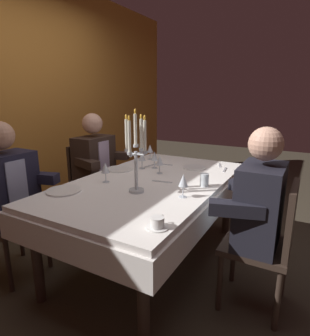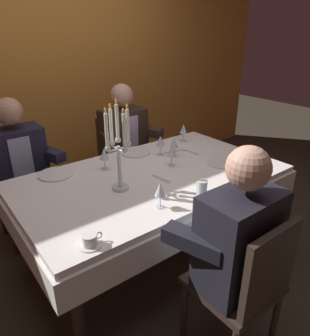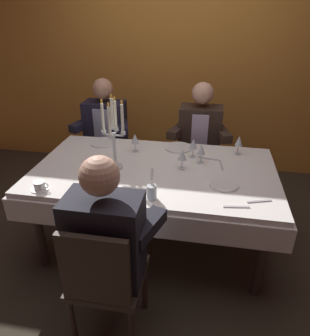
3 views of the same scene
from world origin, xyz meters
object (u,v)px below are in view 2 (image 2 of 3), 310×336
object	(u,v)px
candelabra	(118,149)
seated_diner_1	(240,241)
coffee_cup_0	(90,240)
wine_glass_1	(104,155)
dinner_plate_0	(220,163)
seated_diner_2	(123,136)
seated_diner_0	(18,160)
wine_glass_2	(160,141)
dinner_plate_1	(56,174)
wine_glass_3	(172,151)
water_tumbler_0	(202,188)
wine_glass_5	(174,143)
wine_glass_0	(183,130)
dining_table	(152,189)
dinner_plate_2	(135,152)
wine_glass_4	(160,190)

from	to	relation	value
candelabra	seated_diner_1	world-z (taller)	candelabra
coffee_cup_0	wine_glass_1	bearing A→B (deg)	56.00
dinner_plate_0	seated_diner_2	distance (m)	1.08
seated_diner_0	seated_diner_2	world-z (taller)	same
wine_glass_2	coffee_cup_0	size ratio (longest dim) A/B	1.24
dinner_plate_1	wine_glass_3	size ratio (longest dim) A/B	1.52
dinner_plate_0	wine_glass_1	world-z (taller)	wine_glass_1
candelabra	coffee_cup_0	xyz separation A→B (m)	(-0.43, -0.41, -0.26)
dinner_plate_0	water_tumbler_0	xyz separation A→B (m)	(-0.48, -0.27, 0.04)
water_tumbler_0	seated_diner_0	xyz separation A→B (m)	(-0.75, 1.32, -0.05)
dinner_plate_0	wine_glass_5	bearing A→B (deg)	118.63
coffee_cup_0	seated_diner_0	size ratio (longest dim) A/B	0.11
candelabra	dinner_plate_0	distance (m)	0.89
wine_glass_1	dinner_plate_0	bearing A→B (deg)	-31.13
wine_glass_0	seated_diner_2	bearing A→B (deg)	125.30
wine_glass_0	seated_diner_1	world-z (taller)	seated_diner_1
wine_glass_3	wine_glass_1	bearing A→B (deg)	149.70
dining_table	wine_glass_2	distance (m)	0.45
dinner_plate_2	wine_glass_0	bearing A→B (deg)	-3.13
wine_glass_0	seated_diner_2	distance (m)	0.61
wine_glass_5	seated_diner_2	world-z (taller)	seated_diner_2
dinner_plate_0	wine_glass_0	bearing A→B (deg)	77.57
wine_glass_5	seated_diner_1	distance (m)	1.16
wine_glass_4	dinner_plate_1	bearing A→B (deg)	111.62
dinner_plate_2	wine_glass_4	world-z (taller)	wine_glass_4
candelabra	seated_diner_2	world-z (taller)	candelabra
dining_table	seated_diner_0	xyz separation A→B (m)	(-0.69, 0.89, 0.11)
wine_glass_1	water_tumbler_0	xyz separation A→B (m)	(0.29, -0.73, -0.07)
dining_table	seated_diner_2	world-z (taller)	seated_diner_2
seated_diner_0	dinner_plate_0	bearing A→B (deg)	-40.61
coffee_cup_0	seated_diner_1	world-z (taller)	seated_diner_1
candelabra	wine_glass_4	bearing A→B (deg)	-79.16
wine_glass_5	water_tumbler_0	xyz separation A→B (m)	(-0.29, -0.60, -0.07)
wine_glass_2	wine_glass_3	xyz separation A→B (m)	(-0.07, -0.23, 0.00)
dinner_plate_1	wine_glass_3	bearing A→B (deg)	-26.22
dinner_plate_1	coffee_cup_0	distance (m)	0.89
candelabra	wine_glass_1	distance (m)	0.39
wine_glass_4	coffee_cup_0	bearing A→B (deg)	-171.89
water_tumbler_0	dinner_plate_1	bearing A→B (deg)	126.02
dinner_plate_0	seated_diner_1	distance (m)	0.97
dinner_plate_1	seated_diner_2	bearing A→B (deg)	28.38
wine_glass_4	seated_diner_1	xyz separation A→B (m)	(0.12, -0.49, -0.12)
wine_glass_0	wine_glass_1	size ratio (longest dim) A/B	1.00
wine_glass_3	wine_glass_4	distance (m)	0.62
wine_glass_0	wine_glass_2	xyz separation A→B (m)	(-0.38, -0.13, 0.00)
dinner_plate_2	seated_diner_0	size ratio (longest dim) A/B	0.20
candelabra	wine_glass_2	size ratio (longest dim) A/B	3.62
candelabra	wine_glass_3	xyz separation A→B (m)	(0.52, 0.09, -0.17)
wine_glass_1	wine_glass_4	bearing A→B (deg)	-91.15
wine_glass_3	seated_diner_2	size ratio (longest dim) A/B	0.13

